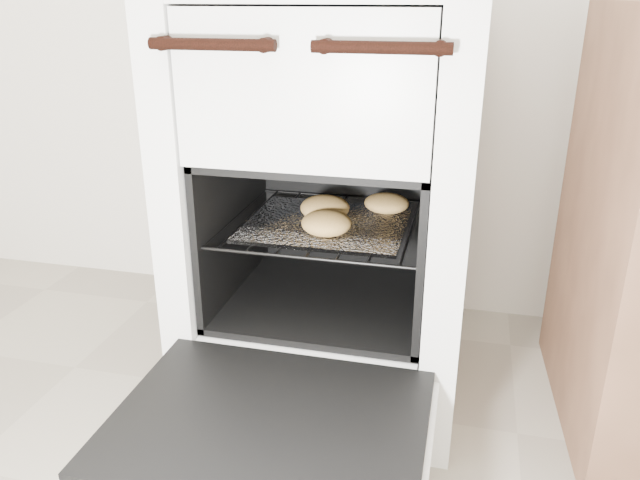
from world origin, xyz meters
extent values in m
cube|color=silver|center=(-0.08, 1.20, 0.43)|extent=(0.56, 0.60, 0.86)
cylinder|color=black|center=(-0.21, 0.89, 0.75)|extent=(0.21, 0.02, 0.02)
cylinder|color=black|center=(0.05, 0.89, 0.75)|extent=(0.21, 0.02, 0.02)
cube|color=black|center=(-0.08, 0.72, 0.19)|extent=(0.48, 0.37, 0.02)
cube|color=silver|center=(-0.08, 0.72, 0.18)|extent=(0.50, 0.39, 0.01)
cylinder|color=black|center=(-0.28, 1.13, 0.38)|extent=(0.01, 0.39, 0.01)
cylinder|color=black|center=(0.12, 1.13, 0.38)|extent=(0.01, 0.39, 0.01)
cylinder|color=black|center=(-0.08, 0.94, 0.38)|extent=(0.40, 0.01, 0.01)
cylinder|color=black|center=(-0.08, 1.31, 0.38)|extent=(0.40, 0.01, 0.01)
cylinder|color=black|center=(-0.24, 1.13, 0.38)|extent=(0.01, 0.37, 0.01)
cylinder|color=black|center=(-0.19, 1.13, 0.38)|extent=(0.01, 0.37, 0.01)
cylinder|color=black|center=(-0.13, 1.13, 0.38)|extent=(0.01, 0.37, 0.01)
cylinder|color=black|center=(-0.08, 1.13, 0.38)|extent=(0.01, 0.37, 0.01)
cylinder|color=black|center=(-0.02, 1.13, 0.38)|extent=(0.01, 0.37, 0.01)
cylinder|color=black|center=(0.04, 1.13, 0.38)|extent=(0.01, 0.37, 0.01)
cylinder|color=black|center=(0.09, 1.13, 0.38)|extent=(0.01, 0.37, 0.01)
cube|color=white|center=(-0.08, 1.11, 0.39)|extent=(0.32, 0.28, 0.01)
ellipsoid|color=tan|center=(0.03, 1.20, 0.41)|extent=(0.11, 0.11, 0.04)
ellipsoid|color=tan|center=(-0.06, 1.04, 0.41)|extent=(0.10, 0.10, 0.05)
ellipsoid|color=tan|center=(-0.08, 1.13, 0.41)|extent=(0.11, 0.11, 0.05)
camera|label=1|loc=(0.19, -0.04, 0.82)|focal=35.00mm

